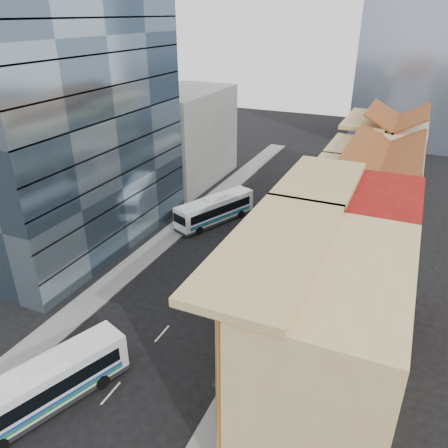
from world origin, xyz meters
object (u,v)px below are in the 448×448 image
at_px(shophouse_tan, 328,348).
at_px(bus_right, 263,252).
at_px(bus_left_far, 215,209).
at_px(office_tower, 68,112).
at_px(bus_left_near, 45,385).

distance_m(shophouse_tan, bus_right, 19.82).
bearing_deg(bus_left_far, shophouse_tan, -28.64).
xyz_separation_m(office_tower, bus_left_near, (13.77, -20.53, -13.15)).
bearing_deg(bus_left_near, bus_left_far, 113.76).
bearing_deg(shophouse_tan, bus_left_far, 127.93).
relative_size(office_tower, bus_left_near, 2.59).
distance_m(bus_left_near, bus_right, 24.35).
relative_size(office_tower, bus_left_far, 2.64).
relative_size(shophouse_tan, office_tower, 0.47).
height_order(bus_left_near, bus_right, bus_left_near).
height_order(bus_left_far, bus_right, bus_left_far).
distance_m(bus_left_far, bus_right, 12.12).
distance_m(office_tower, bus_left_far, 20.63).
bearing_deg(shophouse_tan, office_tower, 155.70).
height_order(shophouse_tan, bus_left_near, shophouse_tan).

